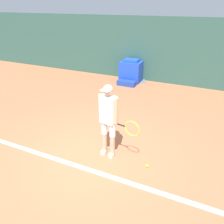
{
  "coord_description": "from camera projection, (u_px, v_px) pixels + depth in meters",
  "views": [
    {
      "loc": [
        2.13,
        -3.52,
        3.21
      ],
      "look_at": [
        0.33,
        0.45,
        1.01
      ],
      "focal_mm": 35.0,
      "sensor_mm": 36.0,
      "label": 1
    }
  ],
  "objects": [
    {
      "name": "ground_plane",
      "position": [
        91.0,
        156.0,
        5.09
      ],
      "size": [
        24.0,
        24.0,
        0.0
      ],
      "primitive_type": "plane",
      "color": "#B76642"
    },
    {
      "name": "back_wall",
      "position": [
        158.0,
        51.0,
        9.28
      ],
      "size": [
        24.0,
        0.1,
        2.72
      ],
      "color": "#2D564C",
      "rests_on": "ground_plane"
    },
    {
      "name": "court_baseline",
      "position": [
        81.0,
        167.0,
        4.73
      ],
      "size": [
        21.6,
        0.1,
        0.01
      ],
      "color": "white",
      "rests_on": "ground_plane"
    },
    {
      "name": "tennis_player",
      "position": [
        109.0,
        118.0,
        4.74
      ],
      "size": [
        1.0,
        0.31,
        1.72
      ],
      "rotation": [
        0.0,
        0.0,
        -0.15
      ],
      "color": "tan",
      "rests_on": "ground_plane"
    },
    {
      "name": "tennis_ball",
      "position": [
        147.0,
        166.0,
        4.74
      ],
      "size": [
        0.07,
        0.07,
        0.07
      ],
      "color": "#D1E533",
      "rests_on": "ground_plane"
    },
    {
      "name": "covered_chair",
      "position": [
        131.0,
        71.0,
        9.7
      ],
      "size": [
        0.92,
        0.69,
        1.0
      ],
      "color": "blue",
      "rests_on": "ground_plane"
    },
    {
      "name": "equipment_bag",
      "position": [
        127.0,
        83.0,
        9.36
      ],
      "size": [
        0.79,
        0.35,
        0.21
      ],
      "color": "#1E3D99",
      "rests_on": "ground_plane"
    },
    {
      "name": "water_bottle",
      "position": [
        144.0,
        81.0,
        9.59
      ],
      "size": [
        0.09,
        0.09,
        0.23
      ],
      "color": "#33ADD6",
      "rests_on": "ground_plane"
    }
  ]
}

